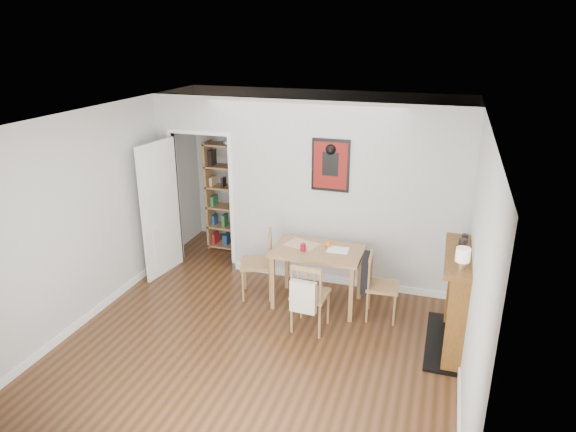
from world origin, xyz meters
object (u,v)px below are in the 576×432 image
(fireplace, at_px, (457,298))
(ceramic_jar_a, at_px, (463,244))
(chair_front, at_px, (310,295))
(ceramic_jar_b, at_px, (465,238))
(red_glass, at_px, (303,247))
(orange_fruit, at_px, (328,244))
(notebook, at_px, (338,250))
(dining_table, at_px, (318,256))
(chair_right, at_px, (381,286))
(mantel_lamp, at_px, (463,256))
(bookshelf, at_px, (230,198))
(chair_left, at_px, (257,264))

(fireplace, relative_size, ceramic_jar_a, 11.02)
(chair_front, height_order, ceramic_jar_b, ceramic_jar_b)
(red_glass, height_order, orange_fruit, red_glass)
(notebook, bearing_deg, chair_front, -105.10)
(notebook, relative_size, ceramic_jar_b, 2.94)
(dining_table, height_order, orange_fruit, orange_fruit)
(chair_right, bearing_deg, ceramic_jar_a, -12.83)
(orange_fruit, distance_m, mantel_lamp, 1.94)
(fireplace, bearing_deg, notebook, 161.44)
(bookshelf, bearing_deg, chair_front, -46.19)
(notebook, bearing_deg, mantel_lamp, -31.19)
(dining_table, relative_size, fireplace, 0.92)
(chair_right, distance_m, bookshelf, 3.09)
(dining_table, xyz_separation_m, orange_fruit, (0.11, 0.12, 0.14))
(chair_right, relative_size, fireplace, 0.69)
(dining_table, height_order, mantel_lamp, mantel_lamp)
(chair_right, distance_m, notebook, 0.71)
(dining_table, height_order, notebook, notebook)
(chair_right, xyz_separation_m, notebook, (-0.60, 0.15, 0.35))
(fireplace, height_order, mantel_lamp, mantel_lamp)
(chair_left, distance_m, chair_right, 1.69)
(chair_left, distance_m, ceramic_jar_b, 2.71)
(chair_left, relative_size, chair_right, 1.09)
(fireplace, bearing_deg, ceramic_jar_b, 87.79)
(chair_right, height_order, fireplace, fireplace)
(notebook, xyz_separation_m, mantel_lamp, (1.48, -0.89, 0.51))
(orange_fruit, relative_size, mantel_lamp, 0.36)
(chair_left, relative_size, mantel_lamp, 4.13)
(red_glass, bearing_deg, mantel_lamp, -21.34)
(red_glass, xyz_separation_m, mantel_lamp, (1.90, -0.74, 0.47))
(dining_table, bearing_deg, notebook, 12.82)
(orange_fruit, xyz_separation_m, notebook, (0.15, -0.06, -0.03))
(chair_front, relative_size, mantel_lamp, 3.99)
(dining_table, xyz_separation_m, bookshelf, (-1.84, 1.37, 0.19))
(notebook, bearing_deg, orange_fruit, 157.34)
(orange_fruit, height_order, notebook, orange_fruit)
(chair_right, distance_m, fireplace, 0.98)
(red_glass, relative_size, ceramic_jar_b, 1.04)
(chair_right, relative_size, ceramic_jar_b, 9.38)
(notebook, height_order, ceramic_jar_b, ceramic_jar_b)
(red_glass, bearing_deg, orange_fruit, 37.15)
(chair_right, height_order, chair_front, chair_front)
(chair_front, distance_m, ceramic_jar_a, 1.86)
(chair_front, height_order, red_glass, chair_front)
(fireplace, bearing_deg, mantel_lamp, -92.80)
(bookshelf, relative_size, red_glass, 18.86)
(ceramic_jar_b, bearing_deg, bookshelf, 157.97)
(dining_table, xyz_separation_m, ceramic_jar_b, (1.76, -0.09, 0.51))
(chair_right, bearing_deg, ceramic_jar_b, 0.33)
(bookshelf, height_order, mantel_lamp, bookshelf)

